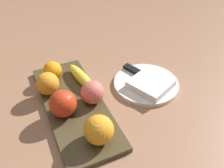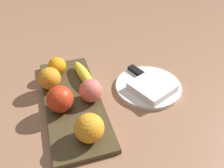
# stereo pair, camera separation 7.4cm
# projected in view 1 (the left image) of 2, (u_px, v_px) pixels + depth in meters

# --- Properties ---
(ground_plane) EXTENTS (2.40, 2.40, 0.00)m
(ground_plane) POSITION_uv_depth(u_px,v_px,m) (78.00, 100.00, 0.76)
(ground_plane) COLOR #9C6C50
(fruit_tray) EXTENTS (0.43, 0.17, 0.02)m
(fruit_tray) POSITION_uv_depth(u_px,v_px,m) (74.00, 105.00, 0.73)
(fruit_tray) COLOR #4A3E25
(fruit_tray) RESTS_ON ground_plane
(apple) EXTENTS (0.08, 0.08, 0.08)m
(apple) POSITION_uv_depth(u_px,v_px,m) (63.00, 104.00, 0.67)
(apple) COLOR red
(apple) RESTS_ON fruit_tray
(banana) EXTENTS (0.17, 0.06, 0.04)m
(banana) POSITION_uv_depth(u_px,v_px,m) (82.00, 77.00, 0.79)
(banana) COLOR yellow
(banana) RESTS_ON fruit_tray
(orange_near_apple) EXTENTS (0.06, 0.06, 0.06)m
(orange_near_apple) POSITION_uv_depth(u_px,v_px,m) (53.00, 70.00, 0.80)
(orange_near_apple) COLOR orange
(orange_near_apple) RESTS_ON fruit_tray
(orange_near_banana) EXTENTS (0.08, 0.08, 0.08)m
(orange_near_banana) POSITION_uv_depth(u_px,v_px,m) (98.00, 130.00, 0.59)
(orange_near_banana) COLOR orange
(orange_near_banana) RESTS_ON fruit_tray
(orange_center) EXTENTS (0.07, 0.07, 0.07)m
(orange_center) POSITION_uv_depth(u_px,v_px,m) (48.00, 84.00, 0.74)
(orange_center) COLOR orange
(orange_center) RESTS_ON fruit_tray
(peach) EXTENTS (0.07, 0.07, 0.07)m
(peach) POSITION_uv_depth(u_px,v_px,m) (92.00, 92.00, 0.71)
(peach) COLOR #DD675E
(peach) RESTS_ON fruit_tray
(dinner_plate) EXTENTS (0.22, 0.22, 0.01)m
(dinner_plate) POSITION_uv_depth(u_px,v_px,m) (146.00, 84.00, 0.81)
(dinner_plate) COLOR white
(dinner_plate) RESTS_ON ground_plane
(folded_napkin) EXTENTS (0.15, 0.15, 0.02)m
(folded_napkin) POSITION_uv_depth(u_px,v_px,m) (151.00, 84.00, 0.78)
(folded_napkin) COLOR white
(folded_napkin) RESTS_ON dinner_plate
(knife) EXTENTS (0.18, 0.09, 0.01)m
(knife) POSITION_uv_depth(u_px,v_px,m) (138.00, 73.00, 0.84)
(knife) COLOR silver
(knife) RESTS_ON dinner_plate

